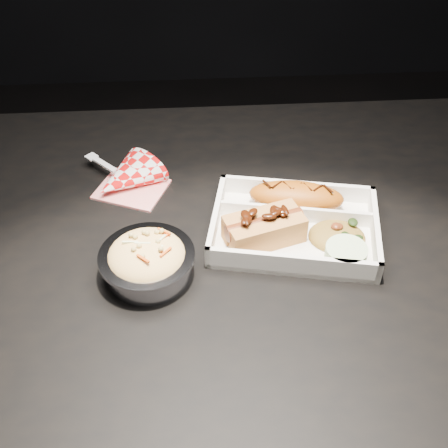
{
  "coord_description": "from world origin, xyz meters",
  "views": [
    {
      "loc": [
        -0.07,
        -0.64,
        1.34
      ],
      "look_at": [
        -0.02,
        -0.04,
        0.81
      ],
      "focal_mm": 45.0,
      "sensor_mm": 36.0,
      "label": 1
    }
  ],
  "objects_px": {
    "food_tray": "(294,229)",
    "napkin_fork": "(125,179)",
    "dining_table": "(237,276)",
    "hotdog": "(264,227)",
    "foil_coleslaw_cup": "(147,260)",
    "fried_pastry": "(296,196)"
  },
  "relations": [
    {
      "from": "food_tray",
      "to": "napkin_fork",
      "type": "height_order",
      "value": "napkin_fork"
    },
    {
      "from": "food_tray",
      "to": "napkin_fork",
      "type": "distance_m",
      "value": 0.3
    },
    {
      "from": "dining_table",
      "to": "hotdog",
      "type": "relative_size",
      "value": 9.34
    },
    {
      "from": "food_tray",
      "to": "foil_coleslaw_cup",
      "type": "xyz_separation_m",
      "value": [
        -0.22,
        -0.07,
        0.02
      ]
    },
    {
      "from": "foil_coleslaw_cup",
      "to": "fried_pastry",
      "type": "bearing_deg",
      "value": 28.65
    },
    {
      "from": "dining_table",
      "to": "food_tray",
      "type": "relative_size",
      "value": 4.28
    },
    {
      "from": "dining_table",
      "to": "fried_pastry",
      "type": "relative_size",
      "value": 7.95
    },
    {
      "from": "food_tray",
      "to": "fried_pastry",
      "type": "height_order",
      "value": "fried_pastry"
    },
    {
      "from": "hotdog",
      "to": "foil_coleslaw_cup",
      "type": "relative_size",
      "value": 0.95
    },
    {
      "from": "fried_pastry",
      "to": "napkin_fork",
      "type": "relative_size",
      "value": 0.98
    },
    {
      "from": "foil_coleslaw_cup",
      "to": "napkin_fork",
      "type": "bearing_deg",
      "value": 102.2
    },
    {
      "from": "napkin_fork",
      "to": "fried_pastry",
      "type": "bearing_deg",
      "value": 29.08
    },
    {
      "from": "foil_coleslaw_cup",
      "to": "napkin_fork",
      "type": "height_order",
      "value": "same"
    },
    {
      "from": "fried_pastry",
      "to": "hotdog",
      "type": "xyz_separation_m",
      "value": [
        -0.06,
        -0.07,
        0.0
      ]
    },
    {
      "from": "foil_coleslaw_cup",
      "to": "napkin_fork",
      "type": "distance_m",
      "value": 0.22
    },
    {
      "from": "dining_table",
      "to": "napkin_fork",
      "type": "xyz_separation_m",
      "value": [
        -0.18,
        0.14,
        0.11
      ]
    },
    {
      "from": "dining_table",
      "to": "napkin_fork",
      "type": "bearing_deg",
      "value": 142.85
    },
    {
      "from": "foil_coleslaw_cup",
      "to": "napkin_fork",
      "type": "relative_size",
      "value": 0.88
    },
    {
      "from": "fried_pastry",
      "to": "foil_coleslaw_cup",
      "type": "distance_m",
      "value": 0.26
    },
    {
      "from": "foil_coleslaw_cup",
      "to": "food_tray",
      "type": "bearing_deg",
      "value": 18.2
    },
    {
      "from": "foil_coleslaw_cup",
      "to": "hotdog",
      "type": "bearing_deg",
      "value": 17.85
    },
    {
      "from": "fried_pastry",
      "to": "foil_coleslaw_cup",
      "type": "height_order",
      "value": "foil_coleslaw_cup"
    }
  ]
}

